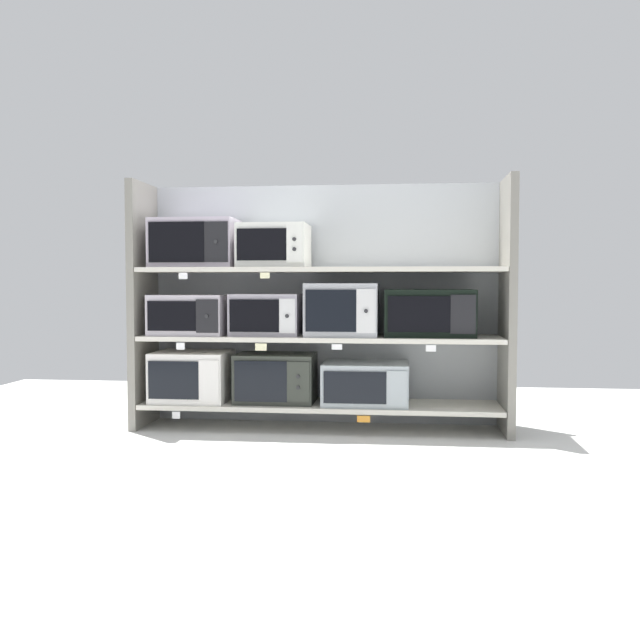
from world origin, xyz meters
name	(u,v)px	position (x,y,z in m)	size (l,w,h in m)	color
ground	(298,471)	(0.00, -1.00, -0.01)	(6.30, 6.00, 0.02)	silver
back_panel	(324,304)	(0.00, 0.25, 0.80)	(2.50, 0.04, 1.60)	#9EA3A8
upright_left	(143,305)	(-1.18, 0.00, 0.80)	(0.05, 0.46, 1.60)	gray
upright_right	(507,306)	(1.18, 0.00, 0.80)	(0.05, 0.46, 1.60)	gray
shelf_0	(320,405)	(0.00, 0.00, 0.15)	(2.30, 0.46, 0.03)	beige
microwave_0	(193,376)	(-0.85, 0.00, 0.33)	(0.49, 0.43, 0.33)	silver
microwave_1	(276,378)	(-0.29, 0.00, 0.33)	(0.51, 0.36, 0.32)	#2F332C
microwave_2	(366,383)	(0.30, 0.00, 0.30)	(0.54, 0.42, 0.27)	#9DA7AC
price_tag_0	(176,415)	(-0.89, -0.23, 0.11)	(0.05, 0.00, 0.04)	white
price_tag_1	(364,419)	(0.29, -0.23, 0.11)	(0.08, 0.00, 0.04)	orange
shelf_1	(320,338)	(0.00, 0.00, 0.59)	(2.30, 0.46, 0.03)	beige
microwave_3	(192,315)	(-0.85, 0.00, 0.74)	(0.48, 0.44, 0.26)	#BBB2BC
microwave_4	(267,314)	(-0.35, 0.00, 0.74)	(0.44, 0.39, 0.27)	#A09AA6
microwave_5	(342,310)	(0.15, 0.00, 0.78)	(0.46, 0.43, 0.34)	#A4A6AC
microwave_6	(429,313)	(0.70, 0.00, 0.76)	(0.56, 0.36, 0.30)	black
price_tag_2	(180,346)	(-0.85, -0.23, 0.55)	(0.05, 0.00, 0.04)	white
price_tag_3	(261,347)	(-0.34, -0.23, 0.55)	(0.07, 0.00, 0.04)	beige
price_tag_4	(337,347)	(0.13, -0.23, 0.56)	(0.06, 0.00, 0.03)	white
price_tag_5	(431,348)	(0.70, -0.23, 0.55)	(0.06, 0.00, 0.04)	white
shelf_2	(320,270)	(0.00, 0.00, 1.03)	(2.30, 0.46, 0.03)	beige
microwave_7	(195,244)	(-0.82, 0.00, 1.20)	(0.54, 0.38, 0.32)	#BDB1C1
microwave_8	(274,246)	(-0.30, 0.00, 1.19)	(0.44, 0.40, 0.28)	silver
price_tag_6	(183,276)	(-0.83, -0.23, 0.99)	(0.06, 0.00, 0.04)	white
price_tag_7	(265,275)	(-0.32, -0.23, 0.99)	(0.06, 0.00, 0.04)	beige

